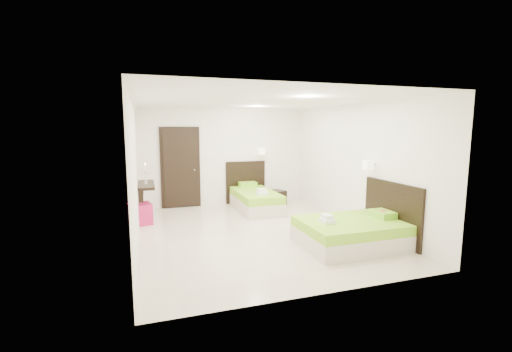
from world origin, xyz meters
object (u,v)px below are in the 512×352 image
object	(u,v)px
bed_single	(255,198)
bed_double	(354,231)
nightstand	(276,198)
ottoman	(140,214)

from	to	relation	value
bed_single	bed_double	bearing A→B (deg)	-74.97
bed_single	nightstand	size ratio (longest dim) A/B	4.11
nightstand	ottoman	bearing A→B (deg)	171.69
bed_double	nightstand	size ratio (longest dim) A/B	3.89
ottoman	nightstand	bearing A→B (deg)	12.78
nightstand	bed_double	bearing A→B (deg)	-108.15
bed_double	ottoman	xyz separation A→B (m)	(-3.66, 2.61, -0.03)
ottoman	bed_single	bearing A→B (deg)	11.29
bed_single	bed_double	distance (m)	3.28
bed_single	nightstand	distance (m)	0.72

